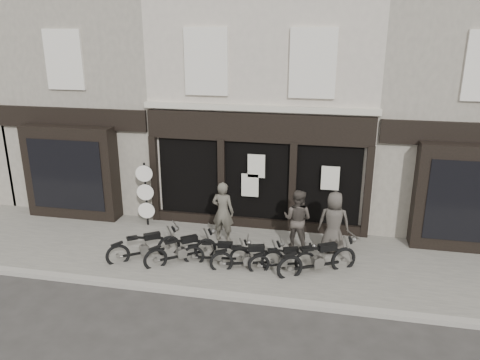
% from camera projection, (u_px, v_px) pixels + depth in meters
% --- Properties ---
extents(ground_plane, '(90.00, 90.00, 0.00)m').
position_uv_depth(ground_plane, '(238.00, 273.00, 12.77)').
color(ground_plane, '#2D2B28').
rests_on(ground_plane, ground).
extents(pavement, '(30.00, 4.20, 0.12)m').
position_uv_depth(pavement, '(245.00, 256.00, 13.59)').
color(pavement, '#605B55').
rests_on(pavement, ground_plane).
extents(kerb, '(30.00, 0.25, 0.13)m').
position_uv_depth(kerb, '(228.00, 296.00, 11.59)').
color(kerb, gray).
rests_on(kerb, ground_plane).
extents(central_building, '(7.30, 6.22, 8.34)m').
position_uv_depth(central_building, '(271.00, 94.00, 17.03)').
color(central_building, beige).
rests_on(central_building, ground).
extents(neighbour_left, '(5.60, 6.73, 8.34)m').
position_uv_depth(neighbour_left, '(110.00, 91.00, 18.20)').
color(neighbour_left, gray).
rests_on(neighbour_left, ground).
extents(neighbour_right, '(5.60, 6.73, 8.34)m').
position_uv_depth(neighbour_right, '(458.00, 100.00, 15.78)').
color(neighbour_right, gray).
rests_on(neighbour_right, ground).
extents(motorcycle_0, '(1.87, 1.42, 1.02)m').
position_uv_depth(motorcycle_0, '(145.00, 249.00, 13.30)').
color(motorcycle_0, black).
rests_on(motorcycle_0, ground).
extents(motorcycle_1, '(1.84, 1.48, 1.02)m').
position_uv_depth(motorcycle_1, '(182.00, 252.00, 13.10)').
color(motorcycle_1, black).
rests_on(motorcycle_1, ground).
extents(motorcycle_2, '(1.93, 0.53, 0.92)m').
position_uv_depth(motorcycle_2, '(218.00, 255.00, 13.03)').
color(motorcycle_2, black).
rests_on(motorcycle_2, ground).
extents(motorcycle_3, '(2.00, 0.83, 0.98)m').
position_uv_depth(motorcycle_3, '(248.00, 259.00, 12.72)').
color(motorcycle_3, black).
rests_on(motorcycle_3, ground).
extents(motorcycle_4, '(1.81, 0.88, 0.90)m').
position_uv_depth(motorcycle_4, '(283.00, 261.00, 12.69)').
color(motorcycle_4, black).
rests_on(motorcycle_4, ground).
extents(motorcycle_5, '(2.11, 1.38, 1.11)m').
position_uv_depth(motorcycle_5, '(318.00, 261.00, 12.51)').
color(motorcycle_5, black).
rests_on(motorcycle_5, ground).
extents(man_left, '(0.74, 0.53, 1.90)m').
position_uv_depth(man_left, '(223.00, 212.00, 14.18)').
color(man_left, '#4F4B41').
rests_on(man_left, pavement).
extents(man_centre, '(1.04, 0.91, 1.81)m').
position_uv_depth(man_centre, '(297.00, 219.00, 13.75)').
color(man_centre, '#403933').
rests_on(man_centre, pavement).
extents(man_right, '(0.90, 0.59, 1.85)m').
position_uv_depth(man_right, '(334.00, 222.00, 13.48)').
color(man_right, '#413C36').
rests_on(man_right, pavement).
extents(advert_sign_post, '(0.55, 0.35, 2.27)m').
position_uv_depth(advert_sign_post, '(146.00, 197.00, 15.30)').
color(advert_sign_post, black).
rests_on(advert_sign_post, ground).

